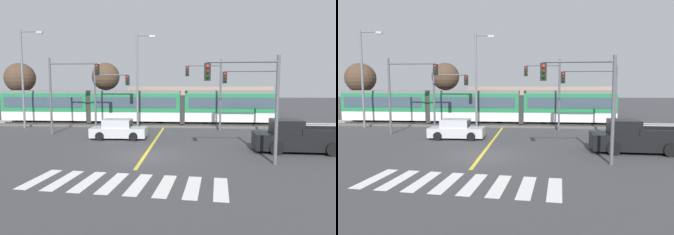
{
  "view_description": "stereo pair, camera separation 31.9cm",
  "coord_description": "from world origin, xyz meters",
  "views": [
    {
      "loc": [
        2.64,
        -16.73,
        3.94
      ],
      "look_at": [
        0.88,
        6.3,
        1.6
      ],
      "focal_mm": 32.0,
      "sensor_mm": 36.0,
      "label": 1
    },
    {
      "loc": [
        2.96,
        -16.7,
        3.94
      ],
      "look_at": [
        0.88,
        6.3,
        1.6
      ],
      "focal_mm": 32.0,
      "sensor_mm": 36.0,
      "label": 2
    }
  ],
  "objects": [
    {
      "name": "crosswalk_stripe_1",
      "position": [
        -2.74,
        -4.7,
        0.0
      ],
      "size": [
        0.81,
        2.84,
        0.01
      ],
      "primitive_type": "cube",
      "rotation": [
        0.0,
        0.0,
        -0.09
      ],
      "color": "silver",
      "rests_on": "ground"
    },
    {
      "name": "traffic_light_mid_right",
      "position": [
        7.75,
        6.89,
        3.76
      ],
      "size": [
        4.25,
        0.38,
        5.61
      ],
      "color": "#515459",
      "rests_on": "ground"
    },
    {
      "name": "ground_plane",
      "position": [
        0.0,
        0.0,
        0.0
      ],
      "size": [
        200.0,
        200.0,
        0.0
      ],
      "primitive_type": "plane",
      "color": "#3D3D3F"
    },
    {
      "name": "pickup_truck",
      "position": [
        9.12,
        1.8,
        0.84
      ],
      "size": [
        5.47,
        2.4,
        1.98
      ],
      "color": "black",
      "rests_on": "ground"
    },
    {
      "name": "crosswalk_stripe_3",
      "position": [
        -0.55,
        -4.89,
        0.0
      ],
      "size": [
        0.81,
        2.84,
        0.01
      ],
      "primitive_type": "cube",
      "rotation": [
        0.0,
        0.0,
        -0.09
      ],
      "color": "silver",
      "rests_on": "ground"
    },
    {
      "name": "crosswalk_stripe_6",
      "position": [
        2.74,
        -5.19,
        0.0
      ],
      "size": [
        0.81,
        2.84,
        0.01
      ],
      "primitive_type": "cube",
      "rotation": [
        0.0,
        0.0,
        -0.09
      ],
      "color": "silver",
      "rests_on": "ground"
    },
    {
      "name": "lane_centre_line",
      "position": [
        0.0,
        4.53,
        0.0
      ],
      "size": [
        0.2,
        14.95,
        0.01
      ],
      "primitive_type": "cube",
      "color": "gold",
      "rests_on": "ground"
    },
    {
      "name": "street_lamp_west",
      "position": [
        -13.14,
        10.76,
        5.25
      ],
      "size": [
        2.26,
        0.28,
        9.32
      ],
      "color": "slate",
      "rests_on": "ground"
    },
    {
      "name": "track_bed",
      "position": [
        0.0,
        14.01,
        0.09
      ],
      "size": [
        120.0,
        4.0,
        0.18
      ],
      "primitive_type": "cube",
      "color": "#56514C",
      "rests_on": "ground"
    },
    {
      "name": "crosswalk_stripe_0",
      "position": [
        -3.83,
        -4.6,
        0.0
      ],
      "size": [
        0.81,
        2.84,
        0.01
      ],
      "primitive_type": "cube",
      "rotation": [
        0.0,
        0.0,
        -0.09
      ],
      "color": "silver",
      "rests_on": "ground"
    },
    {
      "name": "crosswalk_stripe_2",
      "position": [
        -1.64,
        -4.8,
        0.0
      ],
      "size": [
        0.81,
        2.84,
        0.01
      ],
      "primitive_type": "cube",
      "rotation": [
        0.0,
        0.0,
        -0.09
      ],
      "color": "silver",
      "rests_on": "ground"
    },
    {
      "name": "building_backdrop_far",
      "position": [
        3.75,
        25.51,
        2.01
      ],
      "size": [
        18.85,
        6.0,
        4.03
      ],
      "primitive_type": "cube",
      "color": "gray",
      "rests_on": "ground"
    },
    {
      "name": "bare_tree_far_west",
      "position": [
        -17.98,
        18.23,
        5.03
      ],
      "size": [
        3.59,
        3.59,
        6.85
      ],
      "color": "brown",
      "rests_on": "ground"
    },
    {
      "name": "street_lamp_centre",
      "position": [
        -2.18,
        10.9,
        4.96
      ],
      "size": [
        1.81,
        0.28,
        8.85
      ],
      "color": "slate",
      "rests_on": "ground"
    },
    {
      "name": "sedan_crossing",
      "position": [
        -2.86,
        5.59,
        0.7
      ],
      "size": [
        4.22,
        1.96,
        1.52
      ],
      "color": "#B7BABF",
      "rests_on": "ground"
    },
    {
      "name": "crosswalk_stripe_5",
      "position": [
        1.64,
        -5.09,
        0.0
      ],
      "size": [
        0.81,
        2.84,
        0.01
      ],
      "primitive_type": "cube",
      "rotation": [
        0.0,
        0.0,
        -0.09
      ],
      "color": "silver",
      "rests_on": "ground"
    },
    {
      "name": "crosswalk_stripe_4",
      "position": [
        0.55,
        -4.99,
        0.0
      ],
      "size": [
        0.81,
        2.84,
        0.01
      ],
      "primitive_type": "cube",
      "rotation": [
        0.0,
        0.0,
        -0.09
      ],
      "color": "silver",
      "rests_on": "ground"
    },
    {
      "name": "traffic_light_near_right",
      "position": [
        5.65,
        -1.34,
        3.73
      ],
      "size": [
        3.75,
        0.38,
        5.53
      ],
      "color": "#515459",
      "rests_on": "ground"
    },
    {
      "name": "bare_tree_west",
      "position": [
        -7.74,
        19.39,
        5.2
      ],
      "size": [
        3.34,
        3.34,
        6.91
      ],
      "color": "brown",
      "rests_on": "ground"
    },
    {
      "name": "traffic_light_far_right",
      "position": [
        4.27,
        10.49,
        4.15
      ],
      "size": [
        3.25,
        0.38,
        6.41
      ],
      "color": "#515459",
      "rests_on": "ground"
    },
    {
      "name": "rail_far",
      "position": [
        0.0,
        14.73,
        0.23
      ],
      "size": [
        120.0,
        0.08,
        0.1
      ],
      "primitive_type": "cube",
      "color": "#939399",
      "rests_on": "track_bed"
    },
    {
      "name": "traffic_light_mid_left",
      "position": [
        -7.61,
        7.39,
        4.2
      ],
      "size": [
        4.25,
        0.38,
        6.35
      ],
      "color": "#515459",
      "rests_on": "ground"
    },
    {
      "name": "light_rail_tram",
      "position": [
        -2.95,
        14.0,
        2.05
      ],
      "size": [
        28.0,
        2.64,
        3.43
      ],
      "color": "silver",
      "rests_on": "track_bed"
    },
    {
      "name": "crosswalk_stripe_7",
      "position": [
        3.83,
        -5.29,
        0.0
      ],
      "size": [
        0.81,
        2.84,
        0.01
      ],
      "primitive_type": "cube",
      "rotation": [
        0.0,
        0.0,
        -0.09
      ],
      "color": "silver",
      "rests_on": "ground"
    },
    {
      "name": "rail_near",
      "position": [
        0.0,
        13.29,
        0.23
      ],
      "size": [
        120.0,
        0.08,
        0.1
      ],
      "primitive_type": "cube",
      "color": "#939399",
      "rests_on": "track_bed"
    },
    {
      "name": "traffic_light_far_left",
      "position": [
        -4.95,
        9.97,
        3.64
      ],
      "size": [
        3.25,
        0.38,
        5.63
      ],
      "color": "#515459",
      "rests_on": "ground"
    }
  ]
}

